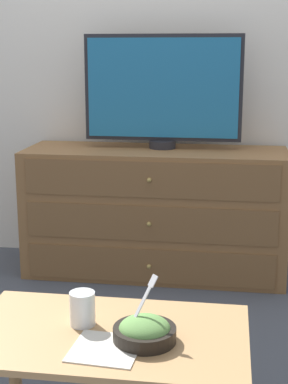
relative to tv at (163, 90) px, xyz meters
name	(u,v)px	position (x,y,z in m)	size (l,w,h in m)	color
ground_plane	(141,254)	(-0.15, 0.21, -1.00)	(12.00, 12.00, 0.00)	#474C56
wall_back	(142,34)	(-0.15, 0.23, 0.30)	(12.00, 0.05, 2.60)	white
dresser	(155,212)	(-0.03, -0.06, -0.66)	(1.41, 0.49, 0.69)	olive
tv	(163,90)	(0.00, 0.00, 0.00)	(0.85, 0.14, 0.60)	#232328
coffee_table	(107,352)	(0.03, -1.61, -0.66)	(0.82, 0.49, 0.41)	tan
takeout_bowl	(145,331)	(0.15, -1.65, -0.57)	(0.18, 0.18, 0.18)	black
drink_cup	(83,311)	(-0.05, -1.58, -0.55)	(0.08, 0.08, 0.10)	beige
napkin	(106,349)	(0.05, -1.72, -0.59)	(0.20, 0.20, 0.00)	silver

